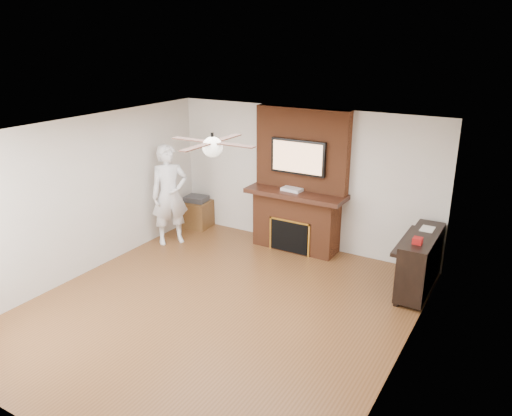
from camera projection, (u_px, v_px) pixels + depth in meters
The scene contains 12 objects.
room_shell at pixel (215, 226), 6.60m from camera, with size 5.36×5.86×2.86m.
fireplace at pixel (298, 195), 8.76m from camera, with size 1.78×0.64×2.50m.
tv at pixel (298, 157), 8.50m from camera, with size 1.00×0.08×0.60m.
ceiling_fan at pixel (212, 146), 6.25m from camera, with size 1.21×1.21×0.31m.
person at pixel (170, 195), 9.00m from camera, with size 0.68×0.45×1.84m, color silver.
side_table at pixel (197, 212), 9.99m from camera, with size 0.61×0.61×0.63m.
piano at pixel (420, 261), 7.40m from camera, with size 0.52×1.37×0.98m.
cable_box at pixel (292, 189), 8.68m from camera, with size 0.36×0.20×0.05m, color silver.
candle_orange at pixel (279, 246), 8.98m from camera, with size 0.08×0.08×0.11m, color red.
candle_green at pixel (292, 249), 8.88m from camera, with size 0.06×0.06×0.09m, color #2B6D32.
candle_cream at pixel (293, 249), 8.86m from camera, with size 0.07×0.07×0.10m, color #C2A99A.
candle_blue at pixel (299, 251), 8.81m from camera, with size 0.06×0.06×0.08m, color #2E4F8C.
Camera 1 is at (3.58, -5.04, 3.65)m, focal length 35.00 mm.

